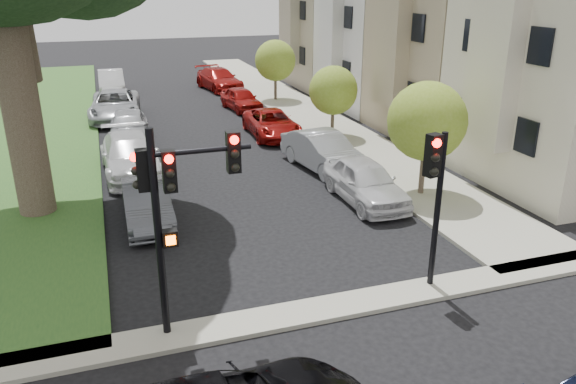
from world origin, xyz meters
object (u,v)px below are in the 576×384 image
object	(u,v)px
car_parked_0	(365,182)
car_parked_5	(147,204)
small_tree_a	(427,121)
traffic_signal_main	(174,196)
small_tree_b	(333,90)
car_parked_7	(129,127)
car_parked_4	(219,79)
traffic_signal_secondary	(435,183)
car_parked_8	(115,105)
car_parked_6	(130,155)
car_parked_3	(241,99)
small_tree_c	(275,61)
car_parked_1	(323,152)
car_parked_2	(272,124)
car_parked_9	(111,82)

from	to	relation	value
car_parked_0	car_parked_5	xyz separation A→B (m)	(-7.58, 0.51, -0.08)
small_tree_a	traffic_signal_main	distance (m)	11.27
small_tree_b	car_parked_7	distance (m)	10.15
small_tree_a	car_parked_4	bearing A→B (deg)	96.58
car_parked_7	traffic_signal_main	bearing A→B (deg)	-85.27
small_tree_b	traffic_signal_secondary	bearing A→B (deg)	-103.22
small_tree_b	traffic_signal_secondary	world-z (taller)	traffic_signal_secondary
small_tree_a	car_parked_8	size ratio (longest dim) A/B	0.73
car_parked_7	car_parked_6	bearing A→B (deg)	-88.37
small_tree_b	car_parked_3	bearing A→B (deg)	110.00
small_tree_a	car_parked_6	world-z (taller)	small_tree_a
car_parked_4	car_parked_8	size ratio (longest dim) A/B	0.90
small_tree_c	car_parked_6	distance (m)	15.82
small_tree_c	car_parked_1	world-z (taller)	small_tree_c
car_parked_6	small_tree_a	bearing A→B (deg)	-32.83
small_tree_a	car_parked_8	bearing A→B (deg)	122.25
car_parked_4	car_parked_5	world-z (taller)	car_parked_4
traffic_signal_secondary	car_parked_6	bearing A→B (deg)	119.14
small_tree_a	traffic_signal_main	size ratio (longest dim) A/B	0.88
small_tree_b	car_parked_6	bearing A→B (deg)	-165.66
car_parked_0	car_parked_6	world-z (taller)	car_parked_6
car_parked_4	car_parked_5	distance (m)	23.63
car_parked_1	car_parked_2	distance (m)	5.77
small_tree_c	car_parked_0	world-z (taller)	small_tree_c
traffic_signal_main	car_parked_6	xyz separation A→B (m)	(-0.35, 11.79, -2.53)
car_parked_3	car_parked_9	distance (m)	10.94
small_tree_a	car_parked_1	xyz separation A→B (m)	(-2.29, 3.99, -2.03)
car_parked_5	car_parked_0	bearing A→B (deg)	-3.81
car_parked_6	traffic_signal_main	bearing A→B (deg)	-90.31
traffic_signal_secondary	car_parked_1	world-z (taller)	traffic_signal_secondary
small_tree_b	car_parked_6	world-z (taller)	small_tree_b
traffic_signal_secondary	car_parked_2	size ratio (longest dim) A/B	0.87
car_parked_6	car_parked_8	size ratio (longest dim) A/B	0.94
small_tree_b	traffic_signal_secondary	distance (m)	14.77
car_parked_5	car_parked_8	size ratio (longest dim) A/B	0.71
car_parked_1	car_parked_8	bearing A→B (deg)	113.91
small_tree_b	car_parked_4	xyz separation A→B (m)	(-2.67, 14.66, -1.64)
small_tree_c	car_parked_2	bearing A→B (deg)	-108.46
traffic_signal_main	car_parked_4	bearing A→B (deg)	76.52
small_tree_a	small_tree_b	world-z (taller)	small_tree_a
small_tree_a	car_parked_0	bearing A→B (deg)	176.97
traffic_signal_secondary	small_tree_b	bearing A→B (deg)	76.78
small_tree_b	car_parked_5	distance (m)	12.69
car_parked_9	car_parked_2	bearing A→B (deg)	-63.15
small_tree_b	car_parked_4	bearing A→B (deg)	100.33
car_parked_9	car_parked_0	bearing A→B (deg)	-71.73
car_parked_1	car_parked_8	world-z (taller)	car_parked_8
car_parked_0	car_parked_8	xyz separation A→B (m)	(-7.93, 15.98, 0.04)
small_tree_b	traffic_signal_main	size ratio (longest dim) A/B	0.75
traffic_signal_main	small_tree_c	bearing A→B (deg)	68.11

